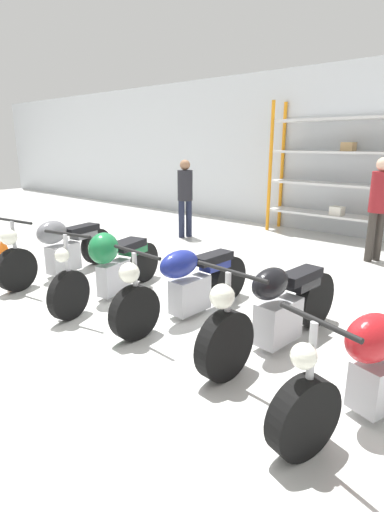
{
  "coord_description": "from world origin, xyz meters",
  "views": [
    {
      "loc": [
        2.95,
        -2.99,
        1.97
      ],
      "look_at": [
        0.0,
        0.4,
        0.7
      ],
      "focal_mm": 28.0,
      "sensor_mm": 36.0,
      "label": 1
    }
  ],
  "objects_px": {
    "person_near_rack": "(185,192)",
    "motorcycle_black": "(276,310)",
    "person_browsing": "(379,201)",
    "motorcycle_green": "(111,264)",
    "motorcycle_blue": "(186,283)",
    "shelving_rack": "(382,172)",
    "motorcycle_grey": "(59,248)",
    "motorcycle_red": "(378,365)",
    "traffic_cone": "(4,251)"
  },
  "relations": [
    {
      "from": "motorcycle_green",
      "to": "motorcycle_blue",
      "type": "bearing_deg",
      "value": 86.25
    },
    {
      "from": "motorcycle_black",
      "to": "person_near_rack",
      "type": "xyz_separation_m",
      "value": [
        -3.96,
        3.09,
        0.55
      ]
    },
    {
      "from": "motorcycle_blue",
      "to": "traffic_cone",
      "type": "height_order",
      "value": "motorcycle_blue"
    },
    {
      "from": "motorcycle_grey",
      "to": "motorcycle_green",
      "type": "xyz_separation_m",
      "value": [
        1.32,
        -0.05,
        0.02
      ]
    },
    {
      "from": "motorcycle_red",
      "to": "motorcycle_blue",
      "type": "bearing_deg",
      "value": -83.13
    },
    {
      "from": "motorcycle_red",
      "to": "motorcycle_black",
      "type": "bearing_deg",
      "value": -93.49
    },
    {
      "from": "shelving_rack",
      "to": "motorcycle_black",
      "type": "bearing_deg",
      "value": -82.6
    },
    {
      "from": "motorcycle_grey",
      "to": "motorcycle_red",
      "type": "distance_m",
      "value": 4.71
    },
    {
      "from": "motorcycle_blue",
      "to": "person_near_rack",
      "type": "distance_m",
      "value": 4.21
    },
    {
      "from": "motorcycle_green",
      "to": "person_browsing",
      "type": "xyz_separation_m",
      "value": [
        2.04,
        4.05,
        0.58
      ]
    },
    {
      "from": "person_near_rack",
      "to": "motorcycle_black",
      "type": "bearing_deg",
      "value": 161.82
    },
    {
      "from": "motorcycle_red",
      "to": "person_browsing",
      "type": "relative_size",
      "value": 1.16
    },
    {
      "from": "motorcycle_green",
      "to": "motorcycle_black",
      "type": "distance_m",
      "value": 2.32
    },
    {
      "from": "motorcycle_grey",
      "to": "traffic_cone",
      "type": "bearing_deg",
      "value": -81.18
    },
    {
      "from": "motorcycle_red",
      "to": "person_near_rack",
      "type": "xyz_separation_m",
      "value": [
        -5.03,
        3.49,
        0.56
      ]
    },
    {
      "from": "motorcycle_grey",
      "to": "motorcycle_blue",
      "type": "bearing_deg",
      "value": 83.41
    },
    {
      "from": "motorcycle_red",
      "to": "person_near_rack",
      "type": "relative_size",
      "value": 1.23
    },
    {
      "from": "motorcycle_red",
      "to": "person_browsing",
      "type": "distance_m",
      "value": 4.51
    },
    {
      "from": "motorcycle_blue",
      "to": "person_near_rack",
      "type": "relative_size",
      "value": 1.28
    },
    {
      "from": "person_browsing",
      "to": "person_near_rack",
      "type": "distance_m",
      "value": 3.76
    },
    {
      "from": "motorcycle_black",
      "to": "person_browsing",
      "type": "distance_m",
      "value": 3.93
    },
    {
      "from": "person_near_rack",
      "to": "traffic_cone",
      "type": "distance_m",
      "value": 3.74
    },
    {
      "from": "person_browsing",
      "to": "traffic_cone",
      "type": "distance_m",
      "value": 6.28
    },
    {
      "from": "motorcycle_green",
      "to": "motorcycle_grey",
      "type": "bearing_deg",
      "value": -105.07
    },
    {
      "from": "motorcycle_green",
      "to": "person_near_rack",
      "type": "xyz_separation_m",
      "value": [
        -1.65,
        3.28,
        0.5
      ]
    },
    {
      "from": "person_near_rack",
      "to": "motorcycle_blue",
      "type": "bearing_deg",
      "value": 151.91
    },
    {
      "from": "person_browsing",
      "to": "traffic_cone",
      "type": "relative_size",
      "value": 3.19
    },
    {
      "from": "motorcycle_grey",
      "to": "motorcycle_green",
      "type": "distance_m",
      "value": 1.32
    },
    {
      "from": "shelving_rack",
      "to": "person_near_rack",
      "type": "bearing_deg",
      "value": -147.4
    },
    {
      "from": "motorcycle_blue",
      "to": "person_near_rack",
      "type": "xyz_separation_m",
      "value": [
        -2.8,
        3.1,
        0.55
      ]
    },
    {
      "from": "shelving_rack",
      "to": "motorcycle_black",
      "type": "relative_size",
      "value": 2.2
    },
    {
      "from": "motorcycle_green",
      "to": "motorcycle_red",
      "type": "relative_size",
      "value": 1.02
    },
    {
      "from": "shelving_rack",
      "to": "motorcycle_grey",
      "type": "height_order",
      "value": "shelving_rack"
    },
    {
      "from": "motorcycle_grey",
      "to": "motorcycle_blue",
      "type": "distance_m",
      "value": 2.47
    },
    {
      "from": "person_near_rack",
      "to": "traffic_cone",
      "type": "height_order",
      "value": "person_near_rack"
    },
    {
      "from": "motorcycle_grey",
      "to": "motorcycle_red",
      "type": "relative_size",
      "value": 1.05
    },
    {
      "from": "shelving_rack",
      "to": "traffic_cone",
      "type": "distance_m",
      "value": 7.08
    },
    {
      "from": "motorcycle_blue",
      "to": "motorcycle_black",
      "type": "bearing_deg",
      "value": 93.14
    },
    {
      "from": "motorcycle_grey",
      "to": "person_near_rack",
      "type": "relative_size",
      "value": 1.3
    },
    {
      "from": "shelving_rack",
      "to": "motorcycle_blue",
      "type": "distance_m",
      "value": 5.32
    },
    {
      "from": "person_near_rack",
      "to": "motorcycle_green",
      "type": "bearing_deg",
      "value": 136.47
    },
    {
      "from": "motorcycle_grey",
      "to": "person_near_rack",
      "type": "height_order",
      "value": "person_near_rack"
    },
    {
      "from": "motorcycle_green",
      "to": "motorcycle_blue",
      "type": "xyz_separation_m",
      "value": [
        1.15,
        0.18,
        -0.05
      ]
    },
    {
      "from": "shelving_rack",
      "to": "motorcycle_grey",
      "type": "xyz_separation_m",
      "value": [
        -2.96,
        -5.33,
        -1.0
      ]
    },
    {
      "from": "motorcycle_green",
      "to": "motorcycle_red",
      "type": "xyz_separation_m",
      "value": [
        3.38,
        -0.21,
        -0.05
      ]
    },
    {
      "from": "shelving_rack",
      "to": "person_near_rack",
      "type": "distance_m",
      "value": 3.92
    },
    {
      "from": "motorcycle_green",
      "to": "person_near_rack",
      "type": "height_order",
      "value": "person_near_rack"
    },
    {
      "from": "motorcycle_black",
      "to": "motorcycle_red",
      "type": "bearing_deg",
      "value": 74.56
    },
    {
      "from": "motorcycle_green",
      "to": "traffic_cone",
      "type": "distance_m",
      "value": 2.44
    },
    {
      "from": "motorcycle_blue",
      "to": "motorcycle_green",
      "type": "bearing_deg",
      "value": -78.07
    }
  ]
}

